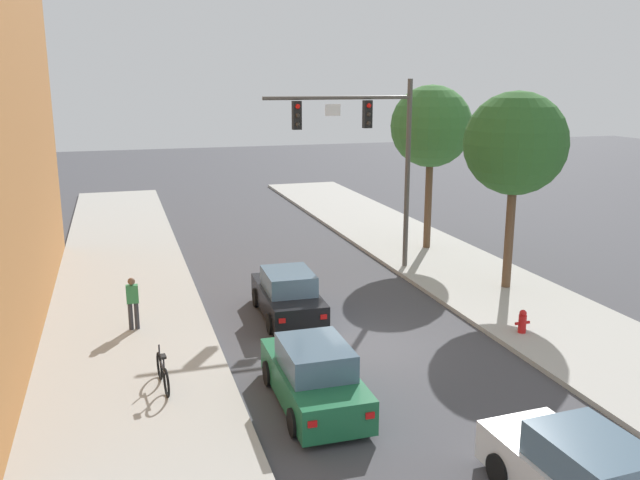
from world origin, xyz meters
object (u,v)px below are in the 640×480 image
Objects in this scene: pedestrian_sidewalk_left_walker at (133,301)px; street_tree_nearest at (515,144)px; car_lead_black at (288,296)px; bicycle_leaning at (163,373)px; street_tree_second at (431,127)px; car_following_green at (314,377)px; fire_hydrant at (522,321)px; traffic_signal_mast at (370,141)px.

pedestrian_sidewalk_left_walker is 0.23× the size of street_tree_nearest.
car_lead_black is 2.42× the size of bicycle_leaning.
street_tree_second reaches higher than car_lead_black.
bicycle_leaning is (-3.41, 1.66, -0.18)m from car_following_green.
fire_hydrant is at bearing -100.36° from street_tree_second.
car_following_green reaches higher than fire_hydrant.
traffic_signal_mast is at bearing 62.50° from car_following_green.
traffic_signal_mast is at bearing 104.02° from fire_hydrant.
traffic_signal_mast reaches higher than street_tree_second.
traffic_signal_mast reaches higher than street_tree_nearest.
traffic_signal_mast is 1.05× the size of street_tree_nearest.
car_following_green is 2.40× the size of bicycle_leaning.
car_following_green is at bearing -25.97° from bicycle_leaning.
car_lead_black is at bearing -136.81° from traffic_signal_mast.
street_tree_nearest reaches higher than pedestrian_sidewalk_left_walker.
bicycle_leaning is at bearing -159.46° from street_tree_nearest.
traffic_signal_mast is 4.66m from street_tree_second.
car_following_green is at bearing -162.65° from fire_hydrant.
street_tree_second is at bearing 33.41° from traffic_signal_mast.
street_tree_second is (1.91, 10.45, 5.09)m from fire_hydrant.
car_lead_black is at bearing 45.42° from bicycle_leaning.
pedestrian_sidewalk_left_walker reaches higher than car_following_green.
pedestrian_sidewalk_left_walker is 15.43m from street_tree_second.
traffic_signal_mast reaches higher than car_following_green.
street_tree_nearest is (2.09, 4.18, 4.90)m from fire_hydrant.
bicycle_leaning is at bearing -82.76° from pedestrian_sidewalk_left_walker.
car_following_green is (-5.29, -10.16, -4.59)m from traffic_signal_mast.
bicycle_leaning is at bearing -134.58° from car_lead_black.
street_tree_nearest reaches higher than bicycle_leaning.
traffic_signal_mast reaches higher than fire_hydrant.
car_following_green is 0.60× the size of street_tree_nearest.
car_following_green is at bearing -145.42° from street_tree_nearest.
fire_hydrant is at bearing 3.25° from bicycle_leaning.
fire_hydrant is (1.97, -7.89, -4.80)m from traffic_signal_mast.
car_lead_black is at bearing -177.34° from street_tree_nearest.
bicycle_leaning is 2.46× the size of fire_hydrant.
street_tree_nearest is at bearing 34.58° from car_following_green.
pedestrian_sidewalk_left_walker is 0.93× the size of bicycle_leaning.
street_tree_nearest is at bearing -88.38° from street_tree_second.
car_following_green is 5.90× the size of fire_hydrant.
street_tree_second is at bearing 41.31° from bicycle_leaning.
traffic_signal_mast is 10.99m from pedestrian_sidewalk_left_walker.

